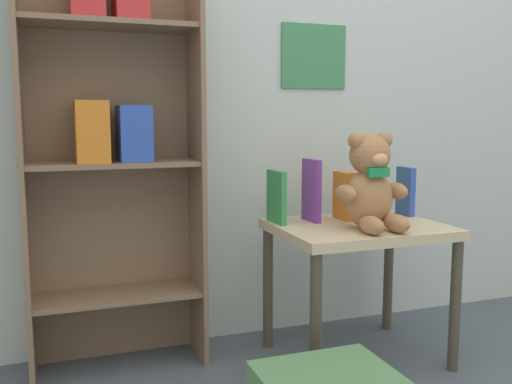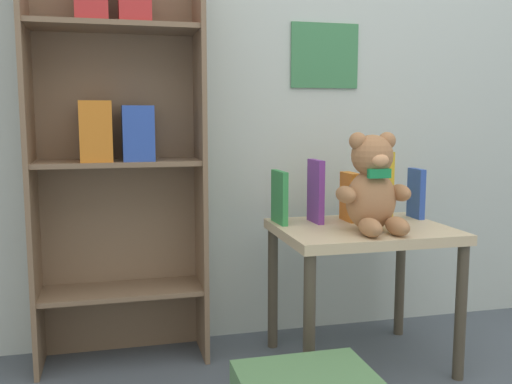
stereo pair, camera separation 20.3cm
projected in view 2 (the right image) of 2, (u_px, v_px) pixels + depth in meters
The scene contains 9 objects.
wall_back at pixel (310, 38), 2.38m from camera, with size 4.80×0.07×2.50m.
bookshelf_side at pixel (117, 136), 2.11m from camera, with size 0.62×0.25×1.51m.
display_table at pixel (362, 246), 2.11m from camera, with size 0.62×0.50×0.52m.
teddy_bear at pixel (373, 187), 1.99m from camera, with size 0.27×0.24×0.35m.
book_standing_green at pixel (279, 197), 2.14m from camera, with size 0.02×0.14×0.20m, color #33934C.
book_standing_purple at pixel (316, 191), 2.16m from camera, with size 0.02×0.12×0.24m, color purple.
book_standing_orange at pixel (350, 197), 2.20m from camera, with size 0.04×0.12×0.19m, color orange.
book_standing_yellow at pixel (384, 185), 2.23m from camera, with size 0.03×0.12×0.27m, color gold.
book_standing_blue at pixel (416, 193), 2.26m from camera, with size 0.02×0.10×0.20m, color #2D51B7.
Camera 2 is at (-0.82, -0.86, 0.93)m, focal length 40.00 mm.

